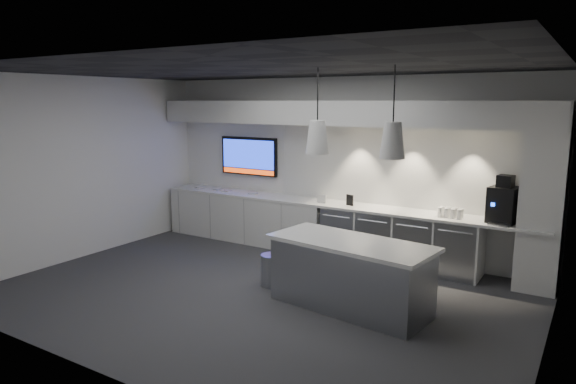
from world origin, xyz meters
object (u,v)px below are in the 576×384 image
Objects in this scene: bin at (272,270)px; coffee_machine at (504,203)px; island at (350,274)px; wall_tv at (249,156)px.

bin is 3.41m from coffee_machine.
bin is at bearing -179.26° from island.
coffee_machine reaches higher than island.
island is at bearing -116.94° from coffee_machine.
wall_tv is 1.86× the size of coffee_machine.
bin is at bearing -47.61° from wall_tv.
wall_tv is 3.10m from bin.
wall_tv is 4.64m from coffee_machine.
island is 1.31m from bin.
bin is 0.67× the size of coffee_machine.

